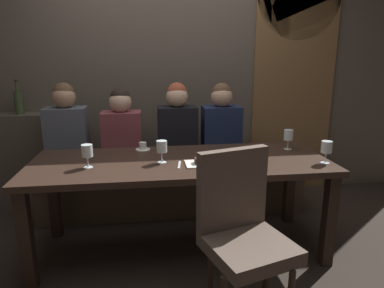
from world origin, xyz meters
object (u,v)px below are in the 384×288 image
(banquette_bench, at_px, (174,189))
(wine_glass_far_right, at_px, (162,148))
(wine_glass_near_left, at_px, (87,152))
(dessert_plate, at_px, (199,163))
(chair_near_side, at_px, (242,225))
(diner_bearded, at_px, (122,132))
(dining_table, at_px, (181,171))
(diner_far_end, at_px, (177,129))
(fork_on_table, at_px, (179,165))
(diner_redhead, at_px, (67,131))
(wine_glass_center_back, at_px, (288,136))
(espresso_cup, at_px, (143,147))
(diner_near_end, at_px, (221,127))
(wine_glass_far_left, at_px, (327,148))
(wine_bottle_pale_label, at_px, (19,102))

(banquette_bench, height_order, wine_glass_far_right, wine_glass_far_right)
(wine_glass_far_right, bearing_deg, wine_glass_near_left, -174.86)
(dessert_plate, bearing_deg, chair_near_side, -75.43)
(diner_bearded, bearing_deg, wine_glass_far_right, -66.90)
(wine_glass_near_left, bearing_deg, dessert_plate, -2.58)
(dining_table, distance_m, diner_far_end, 0.71)
(diner_bearded, height_order, fork_on_table, diner_bearded)
(diner_far_end, bearing_deg, dessert_plate, -84.34)
(banquette_bench, height_order, fork_on_table, fork_on_table)
(diner_redhead, distance_m, wine_glass_far_right, 1.12)
(wine_glass_center_back, relative_size, espresso_cup, 1.37)
(diner_bearded, xyz_separation_m, diner_near_end, (0.94, -0.02, 0.02))
(banquette_bench, xyz_separation_m, wine_glass_near_left, (-0.65, -0.80, 0.62))
(chair_near_side, bearing_deg, wine_glass_near_left, 146.05)
(wine_glass_center_back, distance_m, espresso_cup, 1.20)
(dining_table, distance_m, espresso_cup, 0.44)
(wine_glass_far_left, bearing_deg, diner_redhead, 154.96)
(diner_bearded, bearing_deg, wine_glass_near_left, -102.29)
(dessert_plate, bearing_deg, espresso_cup, 131.56)
(wine_glass_center_back, distance_m, fork_on_table, 0.99)
(wine_glass_far_right, height_order, wine_glass_near_left, same)
(espresso_cup, height_order, fork_on_table, espresso_cup)
(diner_redhead, bearing_deg, wine_glass_center_back, -15.58)
(banquette_bench, bearing_deg, diner_redhead, 179.68)
(diner_bearded, distance_m, diner_near_end, 0.94)
(espresso_cup, height_order, dessert_plate, espresso_cup)
(diner_near_end, distance_m, wine_glass_near_left, 1.38)
(chair_near_side, xyz_separation_m, wine_glass_near_left, (-0.93, 0.62, 0.29))
(chair_near_side, xyz_separation_m, dessert_plate, (-0.15, 0.59, 0.20))
(wine_glass_near_left, bearing_deg, diner_far_end, 48.38)
(dessert_plate, bearing_deg, dining_table, 132.19)
(wine_glass_far_left, bearing_deg, banquette_bench, 138.09)
(diner_bearded, bearing_deg, wine_bottle_pale_label, 163.12)
(banquette_bench, height_order, wine_glass_near_left, wine_glass_near_left)
(diner_redhead, xyz_separation_m, diner_far_end, (1.00, -0.02, -0.00))
(diner_redhead, bearing_deg, espresso_cup, -29.74)
(diner_redhead, bearing_deg, wine_glass_far_left, -25.04)
(wine_glass_near_left, bearing_deg, diner_bearded, 77.71)
(dining_table, distance_m, wine_glass_near_left, 0.69)
(diner_bearded, relative_size, fork_on_table, 4.51)
(wine_bottle_pale_label, bearing_deg, banquette_bench, -12.62)
(diner_bearded, xyz_separation_m, wine_glass_far_left, (1.50, -0.95, 0.04))
(wine_bottle_pale_label, relative_size, wine_glass_far_left, 1.99)
(wine_glass_center_back, bearing_deg, wine_glass_far_left, -74.36)
(chair_near_side, xyz_separation_m, diner_far_end, (-0.23, 1.41, 0.27))
(dessert_plate, bearing_deg, diner_bearded, 124.58)
(chair_near_side, height_order, dessert_plate, chair_near_side)
(espresso_cup, bearing_deg, wine_glass_center_back, -6.42)
(diner_redhead, xyz_separation_m, wine_glass_near_left, (0.30, -0.80, 0.02))
(diner_far_end, relative_size, wine_glass_far_right, 4.95)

